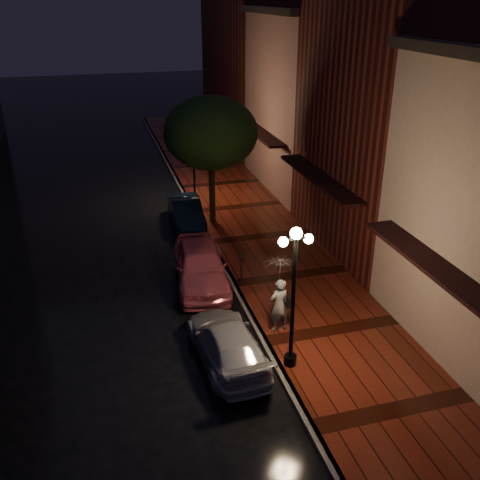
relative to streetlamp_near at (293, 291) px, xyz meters
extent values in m
plane|color=black|center=(-0.35, 5.00, -2.60)|extent=(120.00, 120.00, 0.00)
cube|color=#46160C|center=(1.90, 5.00, -2.53)|extent=(4.50, 60.00, 0.15)
cube|color=#595451|center=(-0.35, 5.00, -2.53)|extent=(0.25, 60.00, 0.15)
cube|color=#511914|center=(6.65, 7.00, 2.90)|extent=(5.00, 8.00, 11.00)
cube|color=#8C5951|center=(6.65, 15.00, 1.90)|extent=(5.00, 8.00, 9.00)
cube|color=#511914|center=(6.65, 25.00, 2.40)|extent=(5.00, 12.00, 10.00)
cylinder|color=black|center=(0.00, 0.00, -0.45)|extent=(0.12, 0.12, 4.00)
cylinder|color=black|center=(0.00, 0.00, -2.30)|extent=(0.36, 0.36, 0.30)
cube|color=black|center=(0.00, 0.00, 1.55)|extent=(0.70, 0.08, 0.08)
sphere|color=#FFCE99|center=(0.00, 0.00, 1.70)|extent=(0.32, 0.32, 0.32)
sphere|color=#FFCE99|center=(-0.35, 0.00, 1.50)|extent=(0.26, 0.26, 0.26)
sphere|color=#FFCE99|center=(0.35, 0.00, 1.50)|extent=(0.26, 0.26, 0.26)
cylinder|color=black|center=(0.00, 14.00, -0.45)|extent=(0.12, 0.12, 4.00)
cylinder|color=black|center=(0.00, 14.00, -2.30)|extent=(0.36, 0.36, 0.30)
cube|color=black|center=(0.00, 14.00, 1.55)|extent=(0.70, 0.08, 0.08)
sphere|color=#FFCE99|center=(0.00, 14.00, 1.70)|extent=(0.32, 0.32, 0.32)
sphere|color=#FFCE99|center=(-0.35, 14.00, 1.50)|extent=(0.26, 0.26, 0.26)
sphere|color=#FFCE99|center=(0.35, 14.00, 1.50)|extent=(0.26, 0.26, 0.26)
cylinder|color=black|center=(0.25, 11.00, -0.85)|extent=(0.28, 0.28, 3.20)
ellipsoid|color=black|center=(0.25, 11.00, 1.75)|extent=(4.16, 4.16, 3.20)
sphere|color=black|center=(0.95, 11.60, 1.15)|extent=(1.80, 1.80, 1.80)
sphere|color=black|center=(-0.35, 10.30, 1.25)|extent=(1.80, 1.80, 1.80)
imported|color=#DD5B6E|center=(-1.46, 5.55, -1.82)|extent=(2.32, 4.77, 1.57)
imported|color=black|center=(-0.95, 11.33, -1.97)|extent=(1.43, 3.88, 1.27)
imported|color=#B3B3BB|center=(-1.65, 0.86, -1.99)|extent=(1.93, 4.27, 1.21)
imported|color=white|center=(0.25, 1.74, -1.54)|extent=(0.73, 0.55, 1.82)
imported|color=silver|center=(0.25, 1.74, -0.39)|extent=(1.06, 1.08, 0.97)
cylinder|color=black|center=(0.25, 1.74, -1.12)|extent=(0.02, 0.02, 1.45)
cube|color=black|center=(0.55, 1.69, -1.42)|extent=(0.15, 0.34, 0.36)
cylinder|color=black|center=(-0.14, 4.70, -1.87)|extent=(0.06, 0.06, 1.16)
cube|color=black|center=(-0.14, 4.70, -1.18)|extent=(0.13, 0.10, 0.23)
camera|label=1|loc=(-4.78, -11.67, 7.33)|focal=40.00mm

